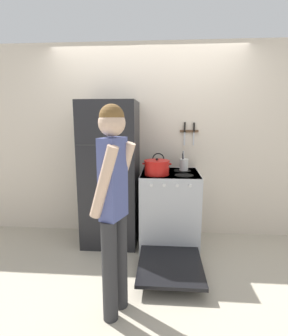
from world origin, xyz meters
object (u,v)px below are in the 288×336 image
Objects in this scene: stove_range at (169,210)px; person at (114,201)px; dutch_oven_pot at (157,167)px; utensil_jar at (184,164)px; refrigerator at (111,174)px; tea_kettle at (158,165)px.

stove_range is 1.40m from person.
dutch_oven_pot is at bearing -147.83° from stove_range.
stove_range is at bearing 32.17° from dutch_oven_pot.
dutch_oven_pot is 1.35× the size of utensil_jar.
refrigerator is at bearing 32.52° from person.
tea_kettle is 0.32m from utensil_jar.
refrigerator is 0.62m from dutch_oven_pot.
tea_kettle is (0.01, 0.28, -0.03)m from dutch_oven_pot.
person is (-0.30, -1.12, -0.06)m from dutch_oven_pot.
stove_range is 5.84× the size of tea_kettle.
dutch_oven_pot is (0.59, -0.17, 0.12)m from refrigerator.
utensil_jar is at bearing 1.12° from tea_kettle.
refrigerator is 7.12× the size of utensil_jar.
person is at bearing -102.63° from tea_kettle.
refrigerator reaches higher than tea_kettle.
refrigerator is at bearing -169.90° from tea_kettle.
dutch_oven_pot is 0.44m from utensil_jar.
utensil_jar is (0.34, 0.28, -0.01)m from dutch_oven_pot.
tea_kettle reaches higher than dutch_oven_pot.
tea_kettle is at bearing 7.43° from person.
tea_kettle is 0.15× the size of person.
refrigerator is 0.87m from stove_range.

